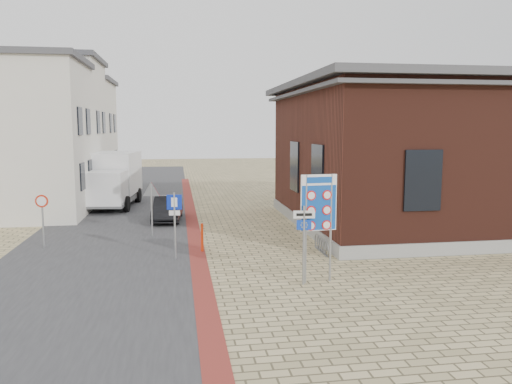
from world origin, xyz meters
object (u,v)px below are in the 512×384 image
object	(u,v)px
box_truck	(113,179)
bollard	(202,238)
parking_sign	(175,214)
essen_sign	(304,233)
sedan	(168,209)
border_sign	(319,205)

from	to	relation	value
box_truck	bollard	bearing A→B (deg)	-62.23
parking_sign	bollard	bearing A→B (deg)	49.93
box_truck	parking_sign	distance (m)	13.26
essen_sign	sedan	bearing A→B (deg)	116.27
border_sign	essen_sign	xyz separation A→B (m)	(-0.48, -0.15, -0.82)
box_truck	border_sign	bearing A→B (deg)	-57.55
bollard	essen_sign	bearing A→B (deg)	-57.83
sedan	box_truck	bearing A→B (deg)	126.99
essen_sign	parking_sign	world-z (taller)	parking_sign
parking_sign	border_sign	bearing A→B (deg)	-31.61
sedan	box_truck	xyz separation A→B (m)	(-3.28, 5.09, 1.04)
sedan	box_truck	world-z (taller)	box_truck
border_sign	essen_sign	size ratio (longest dim) A/B	1.38
border_sign	parking_sign	size ratio (longest dim) A/B	1.37
sedan	border_sign	size ratio (longest dim) A/B	1.13
border_sign	essen_sign	bearing A→B (deg)	-167.76
sedan	bollard	bearing A→B (deg)	-74.03
box_truck	parking_sign	bearing A→B (deg)	-67.78
box_truck	sedan	bearing A→B (deg)	-51.07
box_truck	bollard	world-z (taller)	box_truck
box_truck	bollard	size ratio (longest dim) A/B	5.83
essen_sign	bollard	size ratio (longest dim) A/B	2.20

